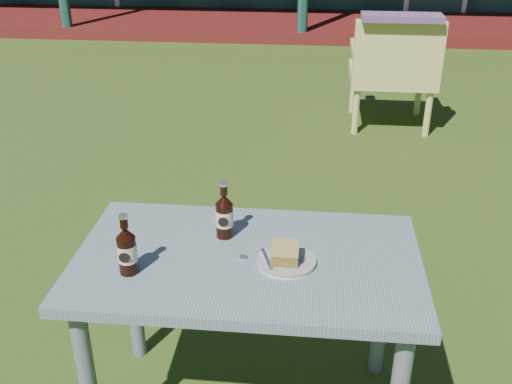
# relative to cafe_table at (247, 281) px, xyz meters

# --- Properties ---
(ground) EXTENTS (80.00, 80.00, 0.00)m
(ground) POSITION_rel_cafe_table_xyz_m (0.00, 1.60, -0.62)
(ground) COLOR #334916
(cafe_table) EXTENTS (1.20, 0.70, 0.72)m
(cafe_table) POSITION_rel_cafe_table_xyz_m (0.00, 0.00, 0.00)
(cafe_table) COLOR slate
(cafe_table) RESTS_ON ground
(plate) EXTENTS (0.20, 0.20, 0.01)m
(plate) POSITION_rel_cafe_table_xyz_m (0.14, -0.03, 0.11)
(plate) COLOR silver
(plate) RESTS_ON cafe_table
(cake_slice) EXTENTS (0.09, 0.09, 0.06)m
(cake_slice) POSITION_rel_cafe_table_xyz_m (0.13, -0.03, 0.15)
(cake_slice) COLOR brown
(cake_slice) RESTS_ON plate
(fork) EXTENTS (0.06, 0.14, 0.00)m
(fork) POSITION_rel_cafe_table_xyz_m (0.07, -0.04, 0.12)
(fork) COLOR silver
(fork) RESTS_ON plate
(cola_bottle_near) EXTENTS (0.06, 0.07, 0.22)m
(cola_bottle_near) POSITION_rel_cafe_table_xyz_m (-0.10, 0.13, 0.19)
(cola_bottle_near) COLOR black
(cola_bottle_near) RESTS_ON cafe_table
(cola_bottle_far) EXTENTS (0.06, 0.07, 0.22)m
(cola_bottle_far) POSITION_rel_cafe_table_xyz_m (-0.38, -0.13, 0.19)
(cola_bottle_far) COLOR black
(cola_bottle_far) RESTS_ON cafe_table
(bottle_cap) EXTENTS (0.03, 0.03, 0.01)m
(bottle_cap) POSITION_rel_cafe_table_xyz_m (-0.01, -0.01, 0.11)
(bottle_cap) COLOR silver
(bottle_cap) RESTS_ON cafe_table
(armchair_left) EXTENTS (0.70, 0.66, 0.95)m
(armchair_left) POSITION_rel_cafe_table_xyz_m (0.85, 3.29, -0.09)
(armchair_left) COLOR #CABF65
(armchair_left) RESTS_ON ground
(floral_throw) EXTENTS (0.62, 0.23, 0.05)m
(floral_throw) POSITION_rel_cafe_table_xyz_m (0.85, 3.10, 0.36)
(floral_throw) COLOR #613F67
(floral_throw) RESTS_ON armchair_left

